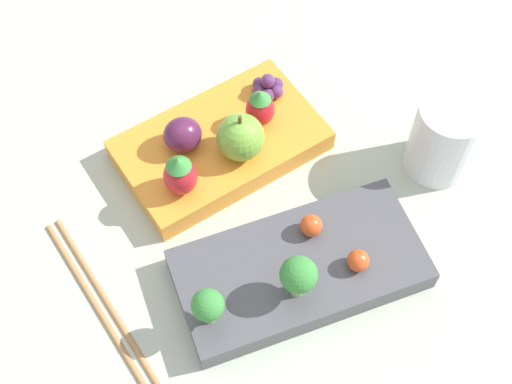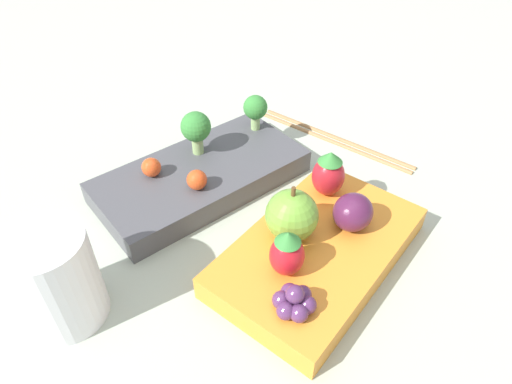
{
  "view_description": "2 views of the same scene",
  "coord_description": "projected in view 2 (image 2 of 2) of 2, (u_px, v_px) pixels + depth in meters",
  "views": [
    {
      "loc": [
        0.17,
        0.3,
        0.6
      ],
      "look_at": [
        0.0,
        -0.0,
        0.04
      ],
      "focal_mm": 50.0,
      "sensor_mm": 36.0,
      "label": 1
    },
    {
      "loc": [
        -0.24,
        -0.23,
        0.32
      ],
      "look_at": [
        0.0,
        -0.0,
        0.04
      ],
      "focal_mm": 32.0,
      "sensor_mm": 36.0,
      "label": 2
    }
  ],
  "objects": [
    {
      "name": "bento_box_fruit",
      "position": [
        319.0,
        251.0,
        0.41
      ],
      "size": [
        0.21,
        0.13,
        0.02
      ],
      "color": "orange",
      "rests_on": "ground_plane"
    },
    {
      "name": "broccoli_floret_1",
      "position": [
        196.0,
        128.0,
        0.49
      ],
      "size": [
        0.03,
        0.03,
        0.05
      ],
      "color": "#93B770",
      "rests_on": "bento_box_savoury"
    },
    {
      "name": "bento_box_savoury",
      "position": [
        204.0,
        175.0,
        0.5
      ],
      "size": [
        0.24,
        0.14,
        0.03
      ],
      "color": "#4C4C51",
      "rests_on": "ground_plane"
    },
    {
      "name": "strawberry_1",
      "position": [
        287.0,
        253.0,
        0.37
      ],
      "size": [
        0.03,
        0.03,
        0.04
      ],
      "color": "red",
      "rests_on": "bento_box_fruit"
    },
    {
      "name": "chopsticks_pair",
      "position": [
        334.0,
        138.0,
        0.57
      ],
      "size": [
        0.04,
        0.21,
        0.01
      ],
      "color": "#A37547",
      "rests_on": "ground_plane"
    },
    {
      "name": "plum",
      "position": [
        353.0,
        212.0,
        0.41
      ],
      "size": [
        0.04,
        0.04,
        0.03
      ],
      "color": "#511E42",
      "rests_on": "bento_box_fruit"
    },
    {
      "name": "broccoli_floret_0",
      "position": [
        255.0,
        109.0,
        0.52
      ],
      "size": [
        0.03,
        0.03,
        0.04
      ],
      "color": "#93B770",
      "rests_on": "bento_box_savoury"
    },
    {
      "name": "strawberry_0",
      "position": [
        329.0,
        174.0,
        0.44
      ],
      "size": [
        0.03,
        0.03,
        0.05
      ],
      "color": "red",
      "rests_on": "bento_box_fruit"
    },
    {
      "name": "ground_plane",
      "position": [
        253.0,
        218.0,
        0.46
      ],
      "size": [
        4.0,
        4.0,
        0.0
      ],
      "primitive_type": "plane",
      "color": "#ADB7A3"
    },
    {
      "name": "cherry_tomato_1",
      "position": [
        197.0,
        180.0,
        0.45
      ],
      "size": [
        0.02,
        0.02,
        0.02
      ],
      "color": "#DB4C1E",
      "rests_on": "bento_box_savoury"
    },
    {
      "name": "drinking_cup",
      "position": [
        55.0,
        279.0,
        0.35
      ],
      "size": [
        0.07,
        0.07,
        0.09
      ],
      "color": "white",
      "rests_on": "ground_plane"
    },
    {
      "name": "grape_cluster",
      "position": [
        294.0,
        301.0,
        0.35
      ],
      "size": [
        0.03,
        0.03,
        0.03
      ],
      "color": "#562D5B",
      "rests_on": "bento_box_fruit"
    },
    {
      "name": "cherry_tomato_0",
      "position": [
        151.0,
        167.0,
        0.47
      ],
      "size": [
        0.02,
        0.02,
        0.02
      ],
      "color": "#DB4C1E",
      "rests_on": "bento_box_savoury"
    },
    {
      "name": "apple",
      "position": [
        292.0,
        215.0,
        0.4
      ],
      "size": [
        0.05,
        0.05,
        0.06
      ],
      "color": "#70A838",
      "rests_on": "bento_box_fruit"
    }
  ]
}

